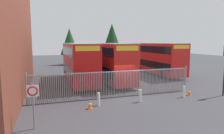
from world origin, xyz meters
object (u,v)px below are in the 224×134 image
Objects in this scene: double_decker_bus_behind_fence_left at (79,61)px; traffic_cone_mid_forecourt at (189,92)px; double_decker_bus_behind_fence_right at (157,57)px; speed_limit_sign_post at (33,96)px; double_decker_bus_near_gate at (109,61)px; bollard_near_left at (99,99)px; traffic_cone_by_gate at (90,105)px; double_decker_bus_far_back at (89,53)px; bollard_near_right at (184,92)px; bollard_center_front at (140,96)px.

traffic_cone_mid_forecourt is at bearing -46.37° from double_decker_bus_behind_fence_left.
double_decker_bus_behind_fence_right reaches higher than speed_limit_sign_post.
double_decker_bus_near_gate is 9.27m from bollard_near_left.
traffic_cone_mid_forecourt is at bearing 1.81° from bollard_near_left.
double_decker_bus_behind_fence_right is 17.04m from traffic_cone_by_gate.
double_decker_bus_behind_fence_left reaches higher than bollard_near_left.
double_decker_bus_far_back is 11.38× the size of bollard_near_left.
double_decker_bus_far_back is 11.38× the size of bollard_near_right.
bollard_near_left is at bearing -112.39° from double_decker_bus_near_gate.
traffic_cone_mid_forecourt is at bearing -80.67° from double_decker_bus_far_back.
traffic_cone_by_gate is at bearing -175.21° from traffic_cone_mid_forecourt.
double_decker_bus_behind_fence_right reaches higher than traffic_cone_mid_forecourt.
double_decker_bus_behind_fence_left and double_decker_bus_behind_fence_right have the same top height.
double_decker_bus_behind_fence_right is 20.94m from speed_limit_sign_post.
bollard_center_front is at bearing -125.68° from double_decker_bus_behind_fence_right.
double_decker_bus_near_gate is 8.73m from bollard_center_front.
speed_limit_sign_post is at bearing -107.66° from double_decker_bus_far_back.
bollard_near_right is at bearing -82.73° from double_decker_bus_far_back.
double_decker_bus_far_back is 18.32× the size of traffic_cone_by_gate.
double_decker_bus_near_gate is at bearing -6.10° from double_decker_bus_behind_fence_left.
double_decker_bus_behind_fence_left is 4.50× the size of speed_limit_sign_post.
traffic_cone_by_gate is (-4.19, -8.87, -2.13)m from double_decker_bus_near_gate.
double_decker_bus_far_back reaches higher than traffic_cone_mid_forecourt.
double_decker_bus_far_back reaches higher than bollard_center_front.
double_decker_bus_behind_fence_right is 14.25m from double_decker_bus_far_back.
traffic_cone_mid_forecourt is 12.65m from speed_limit_sign_post.
double_decker_bus_near_gate is at bearing 55.56° from speed_limit_sign_post.
double_decker_bus_behind_fence_left and double_decker_bus_far_back have the same top height.
double_decker_bus_behind_fence_right is 11.38× the size of bollard_near_left.
bollard_near_left is at bearing 33.13° from speed_limit_sign_post.
double_decker_bus_behind_fence_left is 11.38× the size of bollard_near_right.
double_decker_bus_behind_fence_right is 14.18m from bollard_center_front.
double_decker_bus_far_back is 4.50× the size of speed_limit_sign_post.
double_decker_bus_behind_fence_left is at bearing 133.63° from traffic_cone_mid_forecourt.
bollard_center_front is (-0.24, -8.51, -1.95)m from double_decker_bus_near_gate.
bollard_center_front is (-8.19, -11.41, -1.95)m from double_decker_bus_behind_fence_right.
bollard_near_right is 1.61× the size of traffic_cone_mid_forecourt.
bollard_near_left is 0.40× the size of speed_limit_sign_post.
double_decker_bus_far_back is 24.67m from traffic_cone_by_gate.
bollard_center_front is 4.03m from bollard_near_right.
bollard_near_right is at bearing 2.96° from traffic_cone_by_gate.
bollard_near_left is at bearing 179.45° from bollard_near_right.
speed_limit_sign_post is (-11.39, -2.64, 1.30)m from bollard_near_right.
double_decker_bus_near_gate reaches higher than traffic_cone_mid_forecourt.
double_decker_bus_near_gate is 10.04m from traffic_cone_by_gate.
double_decker_bus_behind_fence_left is 9.67m from bollard_center_front.
bollard_center_front is at bearing -92.43° from double_decker_bus_far_back.
double_decker_bus_near_gate is 11.38× the size of bollard_center_front.
double_decker_bus_far_back is 18.32× the size of traffic_cone_mid_forecourt.
double_decker_bus_far_back is 24.04m from bollard_near_left.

